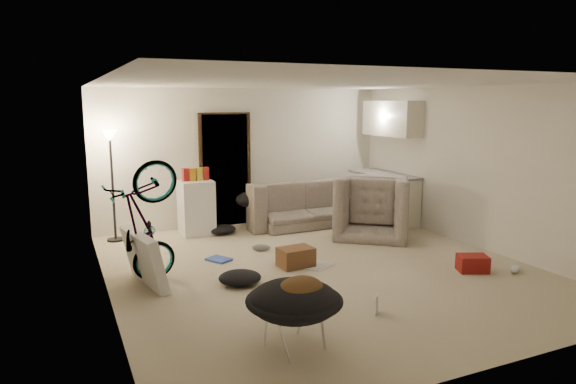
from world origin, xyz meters
name	(u,v)px	position (x,y,z in m)	size (l,w,h in m)	color
floor	(320,269)	(0.00, 0.00, -0.01)	(5.50, 6.00, 0.02)	#C0B294
ceiling	(322,82)	(0.00, 0.00, 2.51)	(5.50, 6.00, 0.02)	white
wall_back	(245,157)	(0.00, 3.01, 1.25)	(5.50, 0.02, 2.50)	white
wall_front	(496,228)	(0.00, -3.01, 1.25)	(5.50, 0.02, 2.50)	white
wall_left	(102,193)	(-2.76, 0.00, 1.25)	(0.02, 6.00, 2.50)	white
wall_right	(477,168)	(2.76, 0.00, 1.25)	(0.02, 6.00, 2.50)	white
doorway	(225,170)	(-0.40, 2.97, 1.02)	(0.85, 0.10, 2.04)	black
door_trim	(225,171)	(-0.40, 2.94, 1.02)	(0.97, 0.04, 2.10)	#2F1F10
floor_lamp	(111,162)	(-2.40, 2.65, 1.31)	(0.28, 0.28, 1.81)	black
kitchen_counter	(383,198)	(2.43, 2.00, 0.44)	(0.60, 1.50, 0.88)	beige
counter_top	(384,175)	(2.43, 2.00, 0.90)	(0.64, 1.54, 0.04)	gray
kitchen_uppers	(392,118)	(2.56, 2.00, 1.95)	(0.38, 1.40, 0.65)	beige
sofa	(299,207)	(0.87, 2.45, 0.31)	(2.15, 0.84, 0.63)	#39413A
armchair	(374,212)	(1.72, 1.27, 0.39)	(1.19, 1.04, 0.77)	#39413A
bicycle	(144,253)	(-2.30, 0.31, 0.42)	(0.56, 1.60, 0.84)	black
book_asset	(376,316)	(-0.21, -1.68, 0.01)	(0.16, 0.22, 0.02)	maroon
mini_fridge	(196,207)	(-1.06, 2.55, 0.46)	(0.55, 0.55, 0.93)	white
snack_box_0	(185,177)	(-1.23, 2.55, 1.00)	(0.10, 0.07, 0.30)	maroon
snack_box_1	(192,177)	(-1.11, 2.55, 1.00)	(0.10, 0.07, 0.30)	#BC7717
snack_box_2	(199,176)	(-0.99, 2.55, 1.00)	(0.10, 0.07, 0.30)	gold
snack_box_3	(206,176)	(-0.87, 2.55, 1.00)	(0.10, 0.07, 0.30)	maroon
saucer_chair	(294,309)	(-1.31, -1.96, 0.38)	(0.90, 0.90, 0.64)	silver
hoodie	(301,289)	(-1.26, -1.99, 0.57)	(0.48, 0.40, 0.22)	brown
sofa_drape	(252,200)	(-0.08, 2.45, 0.54)	(0.56, 0.46, 0.28)	black
tv_box	(144,259)	(-2.30, 0.32, 0.34)	(0.12, 1.03, 0.68)	silver
drink_case_a	(296,257)	(-0.27, 0.20, 0.13)	(0.47, 0.33, 0.27)	brown
drink_case_b	(473,263)	(1.81, -0.98, 0.11)	(0.38, 0.28, 0.22)	maroon
juicer	(281,256)	(-0.38, 0.47, 0.09)	(0.16, 0.16, 0.22)	silver
newspaper	(310,264)	(-0.05, 0.20, 0.00)	(0.44, 0.58, 0.01)	#B8B3AA
book_blue	(219,259)	(-1.17, 0.90, 0.02)	(0.24, 0.33, 0.03)	#334FB8
book_white	(287,283)	(-0.68, -0.39, 0.01)	(0.20, 0.26, 0.02)	silver
shoe_1	(261,248)	(-0.43, 1.10, 0.05)	(0.29, 0.12, 0.11)	slate
shoe_3	(316,290)	(-0.51, -0.86, 0.06)	(0.30, 0.12, 0.11)	slate
shoe_4	(515,269)	(2.30, -1.25, 0.05)	(0.28, 0.11, 0.10)	white
clothes_lump_a	(240,278)	(-1.21, -0.15, 0.09)	(0.54, 0.46, 0.17)	black
clothes_lump_b	(223,229)	(-0.66, 2.36, 0.07)	(0.49, 0.42, 0.15)	black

